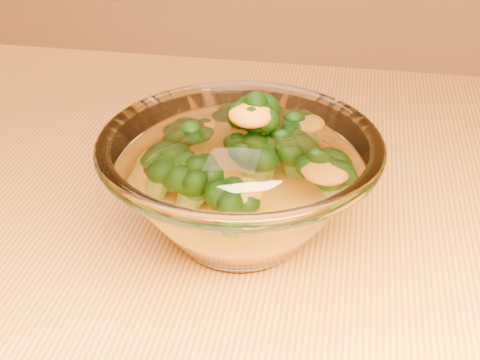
# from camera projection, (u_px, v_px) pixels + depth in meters

# --- Properties ---
(table) EXTENTS (1.20, 0.80, 0.75)m
(table) POSITION_uv_depth(u_px,v_px,m) (256.00, 328.00, 0.62)
(table) COLOR #BA7937
(table) RESTS_ON ground
(glass_bowl) EXTENTS (0.23, 0.23, 0.10)m
(glass_bowl) POSITION_uv_depth(u_px,v_px,m) (240.00, 185.00, 0.54)
(glass_bowl) COLOR white
(glass_bowl) RESTS_ON table
(cheese_sauce) EXTENTS (0.13, 0.13, 0.04)m
(cheese_sauce) POSITION_uv_depth(u_px,v_px,m) (240.00, 207.00, 0.55)
(cheese_sauce) COLOR orange
(cheese_sauce) RESTS_ON glass_bowl
(broccoli_heap) EXTENTS (0.16, 0.15, 0.08)m
(broccoli_heap) POSITION_uv_depth(u_px,v_px,m) (242.00, 157.00, 0.55)
(broccoli_heap) COLOR black
(broccoli_heap) RESTS_ON cheese_sauce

